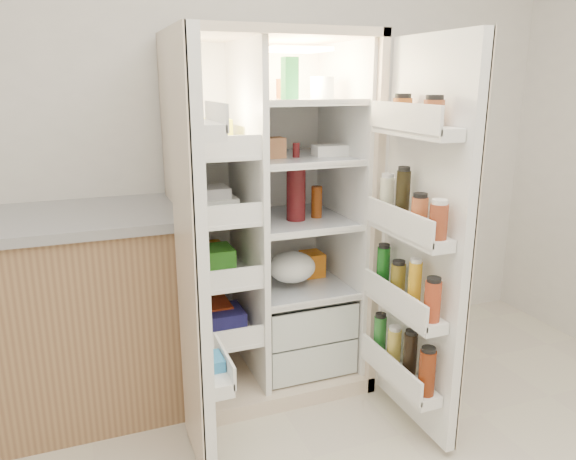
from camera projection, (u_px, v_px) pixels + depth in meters
name	position (u px, v px, depth m)	size (l,w,h in m)	color
wall_back	(236.00, 123.00, 3.00)	(4.00, 0.02, 2.70)	silver
refrigerator	(268.00, 244.00, 2.87)	(0.92, 0.70, 1.80)	beige
freezer_door	(193.00, 263.00, 2.11)	(0.15, 0.40, 1.72)	white
fridge_door	(421.00, 247.00, 2.37)	(0.17, 0.58, 1.72)	white
kitchen_counter	(54.00, 316.00, 2.59)	(1.36, 0.72, 0.99)	#916E48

